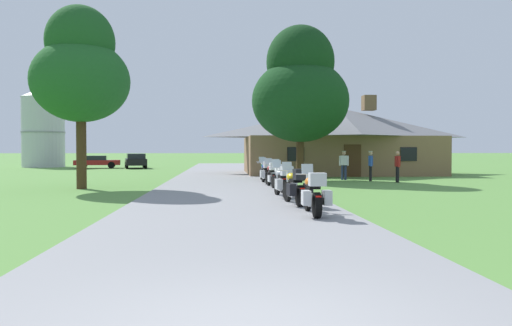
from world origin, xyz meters
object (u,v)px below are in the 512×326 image
bystander_blue_shirt_near_lodge (371,164)px  tree_by_lodge_front (300,89)px  parked_red_sedan_far_left (97,162)px  motorcycle_silver_third_in_row (283,182)px  motorcycle_green_farthest_in_row (266,171)px  tree_left_near (81,70)px  bystander_white_shirt_beside_signpost (344,164)px  motorcycle_white_fourth_in_row (280,178)px  motorcycle_orange_nearest_to_camera (314,194)px  parked_black_suv_far_left (136,160)px  motorcycle_red_fifth_in_row (272,175)px  bystander_red_shirt_by_tree (398,165)px  metal_silo_distant (43,127)px  motorcycle_blue_sixth_in_row (266,172)px  motorcycle_yellow_second_in_row (296,187)px

bystander_blue_shirt_near_lodge → tree_by_lodge_front: size_ratio=0.19×
parked_red_sedan_far_left → bystander_blue_shirt_near_lodge: bearing=-145.8°
motorcycle_silver_third_in_row → bystander_blue_shirt_near_lodge: bystander_blue_shirt_near_lodge is taller
motorcycle_silver_third_in_row → motorcycle_green_farthest_in_row: (0.21, 9.41, 0.00)m
bystander_blue_shirt_near_lodge → tree_by_lodge_front: (-3.84, 0.87, 4.25)m
motorcycle_silver_third_in_row → tree_left_near: bearing=142.3°
bystander_white_shirt_beside_signpost → parked_red_sedan_far_left: (-18.96, 19.64, -0.31)m
motorcycle_green_farthest_in_row → motorcycle_white_fourth_in_row: bearing=-97.5°
bystander_blue_shirt_near_lodge → motorcycle_green_farthest_in_row: bearing=-76.7°
motorcycle_orange_nearest_to_camera → motorcycle_green_farthest_in_row: size_ratio=1.00×
motorcycle_green_farthest_in_row → parked_black_suv_far_left: 23.16m
motorcycle_red_fifth_in_row → parked_black_suv_far_left: (-10.44, 25.18, 0.16)m
bystander_red_shirt_by_tree → parked_red_sedan_far_left: bearing=48.1°
motorcycle_orange_nearest_to_camera → bystander_white_shirt_beside_signpost: bystander_white_shirt_beside_signpost is taller
metal_silo_distant → parked_black_suv_far_left: metal_silo_distant is taller
bystander_white_shirt_beside_signpost → parked_red_sedan_far_left: bearing=152.7°
motorcycle_red_fifth_in_row → tree_by_lodge_front: (2.20, 5.66, 4.58)m
motorcycle_blue_sixth_in_row → parked_black_suv_far_left: 24.99m
motorcycle_orange_nearest_to_camera → parked_black_suv_far_left: 36.49m
motorcycle_orange_nearest_to_camera → motorcycle_red_fifth_in_row: size_ratio=1.00×
motorcycle_red_fifth_in_row → motorcycle_green_farthest_in_row: 4.57m
motorcycle_orange_nearest_to_camera → motorcycle_yellow_second_in_row: 2.48m
bystander_blue_shirt_near_lodge → parked_red_sedan_far_left: size_ratio=0.38×
tree_by_lodge_front → metal_silo_distant: 32.85m
motorcycle_silver_third_in_row → motorcycle_yellow_second_in_row: bearing=-94.5°
motorcycle_orange_nearest_to_camera → bystander_red_shirt_by_tree: 15.12m
motorcycle_white_fourth_in_row → bystander_red_shirt_by_tree: bearing=35.6°
motorcycle_yellow_second_in_row → parked_black_suv_far_left: parked_black_suv_far_left is taller
motorcycle_yellow_second_in_row → motorcycle_green_farthest_in_row: size_ratio=1.00×
metal_silo_distant → motorcycle_white_fourth_in_row: bearing=-57.2°
motorcycle_yellow_second_in_row → bystander_white_shirt_beside_signpost: bystander_white_shirt_beside_signpost is taller
motorcycle_green_farthest_in_row → bystander_blue_shirt_near_lodge: bearing=-5.2°
motorcycle_blue_sixth_in_row → motorcycle_green_farthest_in_row: size_ratio=1.00×
motorcycle_white_fourth_in_row → bystander_blue_shirt_near_lodge: (5.95, 7.22, 0.33)m
motorcycle_green_farthest_in_row → parked_black_suv_far_left: parked_black_suv_far_left is taller
motorcycle_yellow_second_in_row → parked_red_sedan_far_left: 35.80m
motorcycle_silver_third_in_row → parked_red_sedan_far_left: 33.54m
bystander_white_shirt_beside_signpost → motorcycle_green_farthest_in_row: bearing=-144.7°
tree_left_near → parked_black_suv_far_left: tree_left_near is taller
motorcycle_orange_nearest_to_camera → motorcycle_white_fourth_in_row: bearing=90.7°
motorcycle_yellow_second_in_row → tree_by_lodge_front: (2.20, 12.94, 4.59)m
tree_left_near → parked_red_sedan_far_left: tree_left_near is taller
motorcycle_orange_nearest_to_camera → motorcycle_yellow_second_in_row: same height
tree_by_lodge_front → motorcycle_green_farthest_in_row: bearing=-152.4°
bystander_blue_shirt_near_lodge → motorcycle_blue_sixth_in_row: bearing=-57.8°
bystander_white_shirt_beside_signpost → bystander_blue_shirt_near_lodge: bearing=-25.2°
motorcycle_red_fifth_in_row → tree_left_near: 9.76m
tree_by_lodge_front → bystander_blue_shirt_near_lodge: bearing=-12.7°
parked_black_suv_far_left → motorcycle_orange_nearest_to_camera: bearing=-85.8°
motorcycle_silver_third_in_row → tree_left_near: 10.96m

